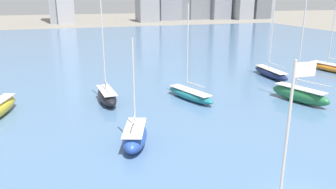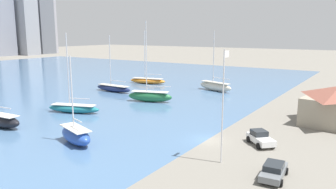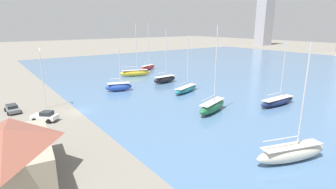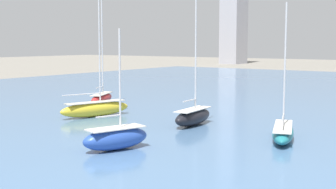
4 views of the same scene
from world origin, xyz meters
The scene contains 5 objects.
sailboat_teal centered at (0.64, 25.70, 0.84)m, with size 5.14×9.52×13.53m.
sailboat_yellow centered at (-24.90, 25.75, 1.11)m, with size 4.67×10.06×16.38m.
sailboat_black centered at (-11.09, 27.66, 1.09)m, with size 2.79×7.70×14.90m.
sailboat_red centered at (-33.25, 35.78, 0.98)m, with size 5.02×8.09×16.44m.
sailboat_blue centered at (-10.05, 13.04, 1.09)m, with size 4.23×6.91×10.84m.
Camera 4 is at (17.63, -17.92, 9.59)m, focal length 50.00 mm.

